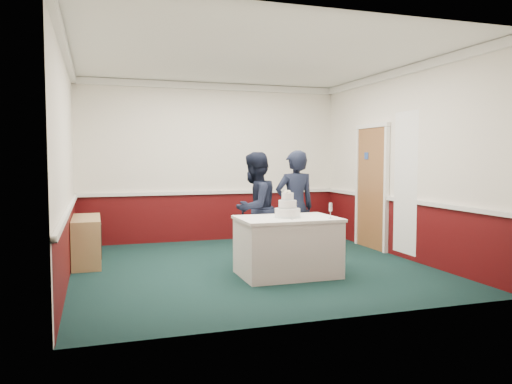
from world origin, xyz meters
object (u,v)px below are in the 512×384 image
object	(u,v)px
sideboard	(87,241)
wedding_cake	(287,209)
cake_table	(287,246)
person_man	(255,209)
cake_knife	(291,219)
person_woman	(295,207)
champagne_flute	(331,208)

from	to	relation	value
sideboard	wedding_cake	size ratio (longest dim) A/B	3.30
cake_table	person_man	size ratio (longest dim) A/B	0.79
cake_table	cake_knife	size ratio (longest dim) A/B	6.00
person_woman	sideboard	bearing A→B (deg)	-19.34
sideboard	cake_knife	xyz separation A→B (m)	(2.56, -1.80, 0.44)
cake_table	wedding_cake	xyz separation A→B (m)	(0.00, 0.00, 0.50)
wedding_cake	person_man	bearing A→B (deg)	105.42
sideboard	cake_table	distance (m)	3.04
person_woman	champagne_flute	bearing A→B (deg)	95.04
cake_table	champagne_flute	size ratio (longest dim) A/B	6.44
cake_table	cake_knife	bearing A→B (deg)	-98.53
wedding_cake	person_man	distance (m)	0.81
wedding_cake	person_woman	xyz separation A→B (m)	(0.38, 0.67, -0.05)
wedding_cake	person_woman	world-z (taller)	person_woman
cake_table	sideboard	bearing A→B (deg)	148.22
wedding_cake	sideboard	bearing A→B (deg)	148.22
wedding_cake	cake_knife	xyz separation A→B (m)	(-0.03, -0.20, -0.11)
champagne_flute	person_man	bearing A→B (deg)	124.07
sideboard	champagne_flute	distance (m)	3.66
wedding_cake	cake_table	bearing A→B (deg)	-90.00
sideboard	cake_table	bearing A→B (deg)	-31.78
cake_table	person_man	xyz separation A→B (m)	(-0.21, 0.78, 0.44)
person_man	cake_table	bearing A→B (deg)	66.10
sideboard	champagne_flute	world-z (taller)	champagne_flute
person_man	person_woman	xyz separation A→B (m)	(0.60, -0.11, 0.01)
sideboard	cake_knife	size ratio (longest dim) A/B	5.45
person_woman	wedding_cake	bearing A→B (deg)	58.28
sideboard	cake_knife	bearing A→B (deg)	-35.18
cake_table	wedding_cake	bearing A→B (deg)	90.00
cake_knife	person_man	world-z (taller)	person_man
champagne_flute	person_man	world-z (taller)	person_man
cake_knife	champagne_flute	bearing A→B (deg)	0.84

